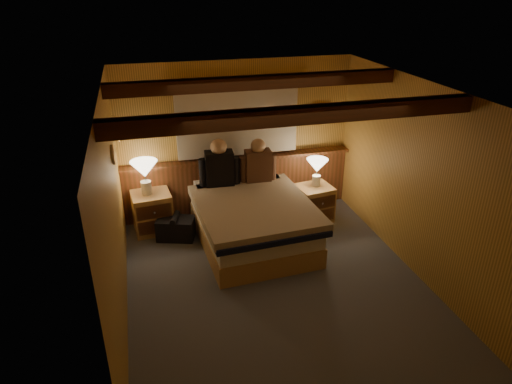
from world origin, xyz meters
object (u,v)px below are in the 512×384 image
object	(u,v)px
person_right	(258,163)
lamp_right	(317,167)
nightstand_left	(152,212)
person_left	(219,166)
nightstand_right	(314,203)
lamp_left	(145,171)
duffel_bag	(176,228)
bed	(252,221)

from	to	relation	value
person_right	lamp_right	bearing A→B (deg)	-10.49
nightstand_left	person_left	xyz separation A→B (m)	(1.02, -0.06, 0.66)
nightstand_right	person_right	bearing A→B (deg)	155.52
nightstand_right	lamp_right	distance (m)	0.59
nightstand_left	lamp_right	bearing A→B (deg)	-11.38
nightstand_right	person_right	distance (m)	1.09
lamp_left	person_left	bearing A→B (deg)	-3.99
person_right	duffel_bag	distance (m)	1.54
nightstand_left	duffel_bag	size ratio (longest dim) A/B	1.01
bed	duffel_bag	xyz separation A→B (m)	(-1.05, 0.39, -0.18)
person_left	nightstand_right	bearing A→B (deg)	-5.81
bed	person_left	bearing A→B (deg)	113.45
lamp_left	bed	bearing A→B (deg)	-27.71
lamp_left	nightstand_right	bearing A→B (deg)	-7.32
lamp_left	duffel_bag	size ratio (longest dim) A/B	0.85
lamp_right	duffel_bag	world-z (taller)	lamp_right
nightstand_left	lamp_right	distance (m)	2.56
person_left	nightstand_left	bearing A→B (deg)	-179.32
lamp_left	lamp_right	world-z (taller)	lamp_left
bed	lamp_left	distance (m)	1.69
nightstand_right	duffel_bag	xyz separation A→B (m)	(-2.15, -0.02, -0.12)
bed	person_right	bearing A→B (deg)	65.58
nightstand_right	duffel_bag	bearing A→B (deg)	172.82
person_right	duffel_bag	bearing A→B (deg)	-165.67
bed	person_left	distance (m)	0.96
lamp_right	nightstand_right	bearing A→B (deg)	-124.68
nightstand_left	duffel_bag	xyz separation A→B (m)	(0.30, -0.33, -0.14)
lamp_right	bed	bearing A→B (deg)	-157.70
nightstand_right	lamp_right	world-z (taller)	lamp_right
lamp_left	person_left	distance (m)	1.07
lamp_left	duffel_bag	world-z (taller)	lamp_left
lamp_right	duffel_bag	distance (m)	2.29
lamp_right	person_left	size ratio (longest dim) A/B	0.58
person_left	person_right	distance (m)	0.59
lamp_right	person_right	world-z (taller)	person_right
lamp_left	lamp_right	size ratio (longest dim) A/B	1.18
nightstand_left	person_left	world-z (taller)	person_left
nightstand_left	nightstand_right	world-z (taller)	nightstand_left
nightstand_left	nightstand_right	size ratio (longest dim) A/B	1.06
lamp_right	person_left	bearing A→B (deg)	172.33
bed	nightstand_right	distance (m)	1.17
bed	lamp_right	world-z (taller)	lamp_right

